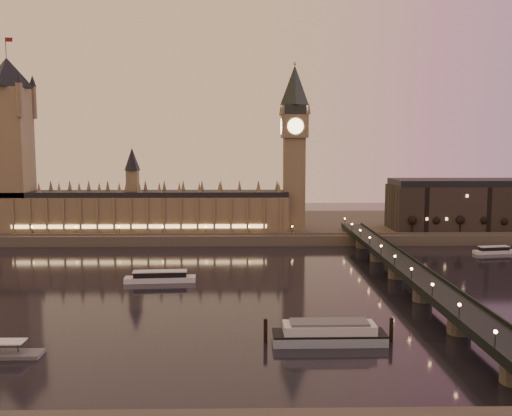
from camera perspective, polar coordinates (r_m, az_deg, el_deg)
The scene contains 15 objects.
ground at distance 240.94m, azimuth -6.78°, elevation -8.10°, with size 700.00×700.00×0.00m, color black.
far_embankment at distance 401.21m, azimuth -0.17°, elevation -1.79°, with size 560.00×130.00×6.00m, color #423D35.
palace_of_westminster at distance 360.88m, azimuth -11.26°, elevation 0.16°, with size 180.00×26.62×52.00m.
victoria_tower at distance 381.32m, azimuth -23.39°, elevation 6.73°, with size 31.68×31.68×118.00m.
big_ben at distance 354.35m, azimuth 3.85°, elevation 7.00°, with size 17.68×17.68×104.00m.
westminster_bridge at distance 247.84m, azimuth 14.93°, elevation -6.56°, with size 13.20×260.00×15.30m.
city_block at distance 403.05m, azimuth 24.07°, elevation 0.45°, with size 155.00×45.00×34.00m.
bare_tree_0 at distance 358.40m, azimuth 15.14°, elevation -1.26°, with size 5.14×5.14×10.45m.
bare_tree_1 at distance 362.77m, azimuth 17.38°, elevation -1.24°, with size 5.14×5.14×10.45m.
bare_tree_2 at distance 367.68m, azimuth 19.55°, elevation -1.22°, with size 5.14×5.14×10.45m.
bare_tree_3 at distance 373.11m, azimuth 21.67°, elevation -1.20°, with size 5.14×5.14×10.45m.
bare_tree_4 at distance 379.03m, azimuth 23.72°, elevation -1.17°, with size 5.14×5.14×10.45m.
cruise_boat_a at distance 255.37m, azimuth -9.57°, elevation -6.81°, with size 31.28×8.89×4.94m.
cruise_boat_b at distance 341.89m, azimuth 22.67°, elevation -3.92°, with size 23.03×9.04×4.14m.
moored_barge at distance 178.51m, azimuth 7.31°, elevation -12.31°, with size 39.76×9.95×7.29m.
Camera 1 is at (23.94, -232.07, 60.19)m, focal length 40.00 mm.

